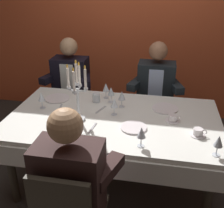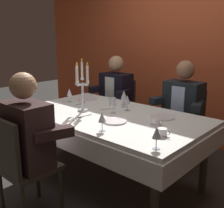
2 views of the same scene
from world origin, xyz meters
TOP-DOWN VIEW (x-y plane):
  - ground_plane at (0.00, 0.00)m, footprint 12.00×12.00m
  - back_wall at (0.00, 1.66)m, footprint 6.00×0.12m
  - dining_table at (0.00, 0.00)m, footprint 1.94×1.14m
  - candelabra at (-0.29, -0.11)m, footprint 0.19×0.19m
  - dinner_plate_0 at (-0.64, 0.27)m, footprint 0.25×0.25m
  - dinner_plate_1 at (0.46, 0.24)m, footprint 0.25×0.25m
  - dinner_plate_2 at (0.20, -0.17)m, footprint 0.22×0.22m
  - wine_glass_0 at (0.04, 0.21)m, footprint 0.07×0.07m
  - wine_glass_1 at (-0.08, 0.30)m, footprint 0.07×0.07m
  - wine_glass_2 at (-0.15, 0.39)m, footprint 0.07×0.07m
  - wine_glass_3 at (0.83, -0.43)m, footprint 0.07×0.07m
  - wine_glass_4 at (0.00, 0.04)m, footprint 0.07×0.07m
  - wine_glass_5 at (0.29, -0.42)m, footprint 0.07×0.07m
  - wine_glass_6 at (-0.70, 0.05)m, footprint 0.07×0.07m
  - water_tumbler_0 at (-0.23, 0.28)m, footprint 0.07×0.07m
  - coffee_cup_0 at (0.72, -0.18)m, footprint 0.13×0.12m
  - coffee_cup_1 at (0.53, 0.02)m, footprint 0.13×0.12m
  - spoon_0 at (-0.54, 0.07)m, footprint 0.04×0.17m
  - fork_1 at (-0.14, 0.11)m, footprint 0.07×0.17m
  - fork_2 at (-0.13, -0.23)m, footprint 0.04×0.17m
  - seated_diner_0 at (-0.70, 0.89)m, footprint 0.63×0.48m
  - seated_diner_1 at (-0.12, -0.89)m, footprint 0.63×0.48m
  - seated_diner_2 at (0.34, 0.89)m, footprint 0.63×0.48m

SIDE VIEW (x-z plane):
  - ground_plane at x=0.00m, z-range 0.00..0.00m
  - dining_table at x=0.00m, z-range 0.25..0.99m
  - seated_diner_0 at x=-0.70m, z-range 0.12..1.36m
  - seated_diner_1 at x=-0.12m, z-range 0.12..1.36m
  - seated_diner_2 at x=0.34m, z-range 0.12..1.36m
  - spoon_0 at x=-0.54m, z-range 0.74..0.75m
  - fork_1 at x=-0.14m, z-range 0.74..0.75m
  - fork_2 at x=-0.13m, z-range 0.74..0.75m
  - dinner_plate_0 at x=-0.64m, z-range 0.74..0.75m
  - dinner_plate_1 at x=0.46m, z-range 0.74..0.75m
  - dinner_plate_2 at x=0.20m, z-range 0.74..0.75m
  - coffee_cup_0 at x=0.72m, z-range 0.74..0.80m
  - coffee_cup_1 at x=0.53m, z-range 0.74..0.80m
  - water_tumbler_0 at x=-0.23m, z-range 0.74..0.83m
  - wine_glass_0 at x=0.04m, z-range 0.77..0.94m
  - wine_glass_1 at x=-0.08m, z-range 0.77..0.94m
  - wine_glass_2 at x=-0.15m, z-range 0.77..0.94m
  - wine_glass_5 at x=0.29m, z-range 0.77..0.94m
  - wine_glass_6 at x=-0.70m, z-range 0.77..0.94m
  - wine_glass_3 at x=0.83m, z-range 0.77..0.94m
  - wine_glass_4 at x=0.00m, z-range 0.77..0.94m
  - candelabra at x=-0.29m, z-range 0.72..1.27m
  - back_wall at x=0.00m, z-range 0.00..2.70m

